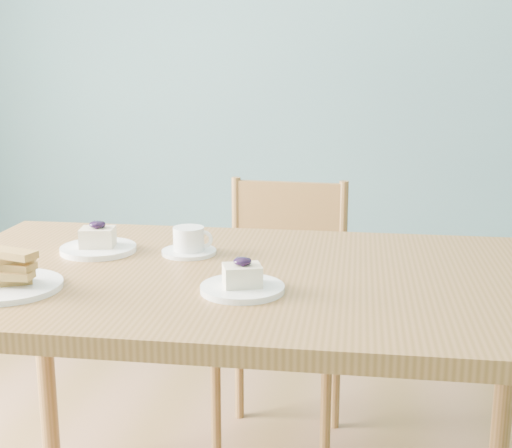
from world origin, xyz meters
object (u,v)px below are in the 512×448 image
Objects in this scene: dining_table at (244,305)px; coffee_cup at (189,243)px; cheesecake_plate_near at (242,283)px; cheesecake_plate_far at (98,244)px; dining_chair at (282,315)px; biscotti_plate at (7,276)px.

coffee_cup reaches higher than dining_table.
cheesecake_plate_near is 0.94× the size of cheesecake_plate_far.
biscotti_plate is (-0.44, -0.80, 0.35)m from dining_chair.
biscotti_plate is (-0.47, -0.07, 0.01)m from cheesecake_plate_near.
coffee_cup is (-0.15, -0.48, 0.35)m from dining_chair.
dining_chair is at bearing 69.88° from coffee_cup.
dining_table is 8.46× the size of cheesecake_plate_near.
dining_table is 6.55× the size of biscotti_plate.
dining_table is 0.22m from coffee_cup.
biscotti_plate is at bearing -158.18° from dining_table.
cheesecake_plate_far is 0.22m from coffee_cup.
cheesecake_plate_far is 0.31m from biscotti_plate.
dining_table is 7.92× the size of cheesecake_plate_far.
dining_chair is (-0.01, 0.60, -0.25)m from dining_table.
cheesecake_plate_far is at bearing -125.05° from dining_chair.
cheesecake_plate_near is 0.77× the size of biscotti_plate.
cheesecake_plate_far is at bearing 162.89° from dining_table.
dining_chair is 3.81× the size of biscotti_plate.
biscotti_plate reaches higher than dining_table.
coffee_cup is at bearing 48.11° from biscotti_plate.
coffee_cup is at bearing 139.96° from dining_table.
coffee_cup is (0.22, 0.02, 0.01)m from cheesecake_plate_far.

